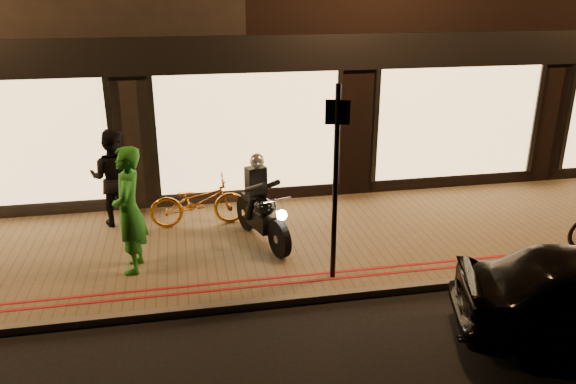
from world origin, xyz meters
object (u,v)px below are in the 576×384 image
(motorcycle, at_px, (261,209))
(bicycle_gold, at_px, (198,202))
(person_green, at_px, (129,210))
(sign_post, at_px, (336,175))

(motorcycle, bearing_deg, bicycle_gold, 120.80)
(motorcycle, xyz_separation_m, person_green, (-2.14, -0.66, 0.40))
(motorcycle, height_order, sign_post, sign_post)
(sign_post, bearing_deg, motorcycle, 120.92)
(sign_post, bearing_deg, bicycle_gold, 128.70)
(motorcycle, distance_m, bicycle_gold, 1.41)
(motorcycle, distance_m, person_green, 2.28)
(sign_post, distance_m, bicycle_gold, 3.34)
(bicycle_gold, height_order, person_green, person_green)
(bicycle_gold, relative_size, person_green, 0.88)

